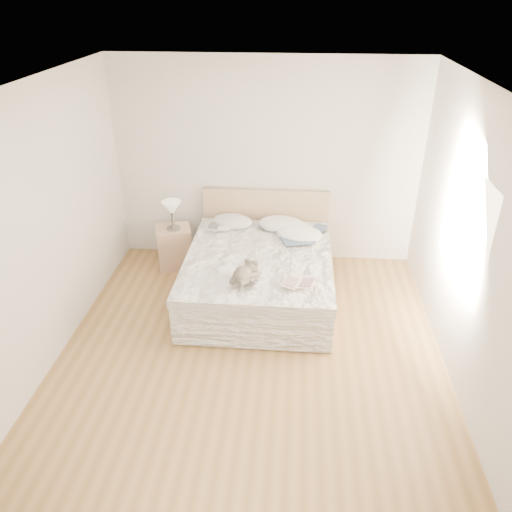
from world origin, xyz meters
name	(u,v)px	position (x,y,z in m)	size (l,w,h in m)	color
floor	(250,356)	(0.00, 0.00, 0.00)	(4.00, 4.50, 0.00)	brown
ceiling	(248,88)	(0.00, 0.00, 2.70)	(4.00, 4.50, 0.00)	white
wall_back	(266,163)	(0.00, 2.25, 1.35)	(4.00, 0.02, 2.70)	beige
wall_front	(207,437)	(0.00, -2.25, 1.35)	(4.00, 0.02, 2.70)	beige
wall_left	(39,233)	(-2.00, 0.00, 1.35)	(0.02, 4.50, 2.70)	beige
wall_right	(474,250)	(2.00, 0.00, 1.35)	(0.02, 4.50, 2.70)	beige
window	(465,225)	(1.99, 0.30, 1.45)	(0.02, 1.30, 1.10)	white
bed	(259,273)	(0.00, 1.19, 0.31)	(1.72, 2.14, 1.00)	tan
nightstand	(175,247)	(-1.21, 1.83, 0.28)	(0.45, 0.40, 0.56)	tan
table_lamp	(172,209)	(-1.19, 1.81, 0.84)	(0.30, 0.30, 0.40)	#4C4641
pillow_left	(233,221)	(-0.42, 1.94, 0.64)	(0.55, 0.39, 0.17)	silver
pillow_middle	(282,224)	(0.23, 1.91, 0.64)	(0.61, 0.43, 0.18)	white
pillow_right	(299,234)	(0.47, 1.64, 0.64)	(0.59, 0.41, 0.18)	white
blouse	(294,234)	(0.40, 1.64, 0.63)	(0.60, 0.64, 0.02)	#32455E
photo_book	(220,227)	(-0.56, 1.77, 0.63)	(0.34, 0.23, 0.03)	silver
childrens_book	(299,283)	(0.48, 0.47, 0.63)	(0.34, 0.23, 0.02)	#F4EBC5
teddy_bear	(242,280)	(-0.12, 0.46, 0.65)	(0.24, 0.35, 0.18)	#564E42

